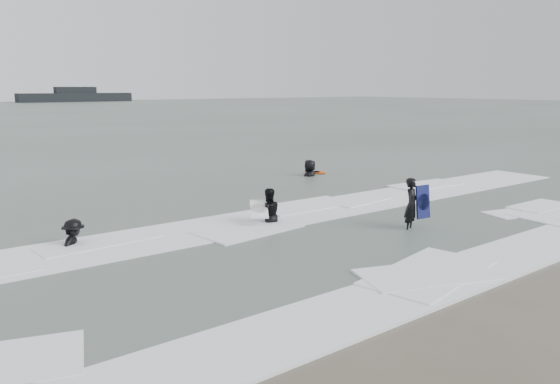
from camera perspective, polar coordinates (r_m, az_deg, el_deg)
ground at (r=12.56m, az=13.98°, el=-8.41°), size 320.00×320.00×0.00m
surfer_centre at (r=16.25m, az=13.46°, el=-3.96°), size 0.68×0.58×1.57m
surfer_wading at (r=16.52m, az=-1.22°, el=-3.41°), size 0.96×0.85×1.66m
surfer_breaker at (r=15.16m, az=-20.69°, el=-5.45°), size 1.14×1.17×1.61m
surfer_right_near at (r=25.41m, az=3.24°, el=1.64°), size 1.01×0.96×1.68m
surfer_right_far at (r=25.24m, az=3.12°, el=1.58°), size 1.10×1.12×1.95m
surf_foam at (r=15.03m, az=2.99°, el=-4.72°), size 30.03×9.06×0.09m
bodyboards at (r=19.31m, az=5.01°, el=0.16°), size 8.73×10.28×1.25m
vessel_horizon at (r=162.85m, az=-20.57°, el=9.34°), size 30.07×5.37×4.08m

